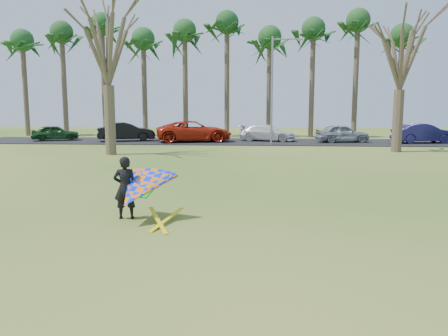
# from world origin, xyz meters

# --- Properties ---
(ground) EXTENTS (100.00, 100.00, 0.00)m
(ground) POSITION_xyz_m (0.00, 0.00, 0.00)
(ground) COLOR #1F5412
(ground) RESTS_ON ground
(parking_strip) EXTENTS (46.00, 7.00, 0.06)m
(parking_strip) POSITION_xyz_m (0.00, 25.00, 0.03)
(parking_strip) COLOR black
(parking_strip) RESTS_ON ground
(palm_0) EXTENTS (4.84, 4.84, 10.84)m
(palm_0) POSITION_xyz_m (-22.00, 31.00, 9.17)
(palm_0) COLOR #4D3F2E
(palm_0) RESTS_ON ground
(palm_1) EXTENTS (4.84, 4.84, 11.54)m
(palm_1) POSITION_xyz_m (-18.00, 31.00, 9.85)
(palm_1) COLOR #4F3C2F
(palm_1) RESTS_ON ground
(palm_2) EXTENTS (4.84, 4.84, 12.24)m
(palm_2) POSITION_xyz_m (-14.00, 31.00, 10.52)
(palm_2) COLOR #4C3E2D
(palm_2) RESTS_ON ground
(palm_3) EXTENTS (4.84, 4.84, 10.84)m
(palm_3) POSITION_xyz_m (-10.00, 31.00, 9.17)
(palm_3) COLOR #453829
(palm_3) RESTS_ON ground
(palm_4) EXTENTS (4.84, 4.84, 11.54)m
(palm_4) POSITION_xyz_m (-6.00, 31.00, 9.85)
(palm_4) COLOR #4E3D2F
(palm_4) RESTS_ON ground
(palm_5) EXTENTS (4.84, 4.84, 12.24)m
(palm_5) POSITION_xyz_m (-2.00, 31.00, 10.52)
(palm_5) COLOR #4D3C2E
(palm_5) RESTS_ON ground
(palm_6) EXTENTS (4.84, 4.84, 10.84)m
(palm_6) POSITION_xyz_m (2.00, 31.00, 9.17)
(palm_6) COLOR brown
(palm_6) RESTS_ON ground
(palm_7) EXTENTS (4.84, 4.84, 11.54)m
(palm_7) POSITION_xyz_m (6.00, 31.00, 9.85)
(palm_7) COLOR brown
(palm_7) RESTS_ON ground
(palm_8) EXTENTS (4.84, 4.84, 12.24)m
(palm_8) POSITION_xyz_m (10.00, 31.00, 10.52)
(palm_8) COLOR #483A2B
(palm_8) RESTS_ON ground
(palm_9) EXTENTS (4.84, 4.84, 10.84)m
(palm_9) POSITION_xyz_m (14.00, 31.00, 9.17)
(palm_9) COLOR #49382B
(palm_9) RESTS_ON ground
(bare_tree_left) EXTENTS (6.60, 6.60, 9.70)m
(bare_tree_left) POSITION_xyz_m (-8.00, 15.00, 6.92)
(bare_tree_left) COLOR brown
(bare_tree_left) RESTS_ON ground
(bare_tree_right) EXTENTS (6.27, 6.27, 9.21)m
(bare_tree_right) POSITION_xyz_m (10.00, 18.00, 6.57)
(bare_tree_right) COLOR #4C3B2E
(bare_tree_right) RESTS_ON ground
(streetlight) EXTENTS (2.28, 0.18, 8.00)m
(streetlight) POSITION_xyz_m (2.16, 22.00, 4.46)
(streetlight) COLOR gray
(streetlight) RESTS_ON ground
(car_0) EXTENTS (4.11, 2.94, 1.30)m
(car_0) POSITION_xyz_m (-16.11, 24.63, 0.71)
(car_0) COLOR #183D1B
(car_0) RESTS_ON parking_strip
(car_1) EXTENTS (4.95, 3.00, 1.54)m
(car_1) POSITION_xyz_m (-9.93, 24.51, 0.83)
(car_1) COLOR black
(car_1) RESTS_ON parking_strip
(car_2) EXTENTS (6.64, 4.28, 1.70)m
(car_2) POSITION_xyz_m (-4.20, 24.26, 0.91)
(car_2) COLOR #B3210E
(car_2) RESTS_ON parking_strip
(car_3) EXTENTS (4.97, 2.93, 1.35)m
(car_3) POSITION_xyz_m (1.78, 25.59, 0.74)
(car_3) COLOR silver
(car_3) RESTS_ON parking_strip
(car_4) EXTENTS (4.45, 2.39, 1.44)m
(car_4) POSITION_xyz_m (7.78, 24.78, 0.78)
(car_4) COLOR gray
(car_4) RESTS_ON parking_strip
(car_5) EXTENTS (4.88, 2.41, 1.54)m
(car_5) POSITION_xyz_m (13.97, 24.44, 0.83)
(car_5) COLOR #1D1B51
(car_5) RESTS_ON parking_strip
(kite_flyer) EXTENTS (2.13, 2.39, 2.02)m
(kite_flyer) POSITION_xyz_m (-2.06, -0.23, 0.85)
(kite_flyer) COLOR black
(kite_flyer) RESTS_ON ground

